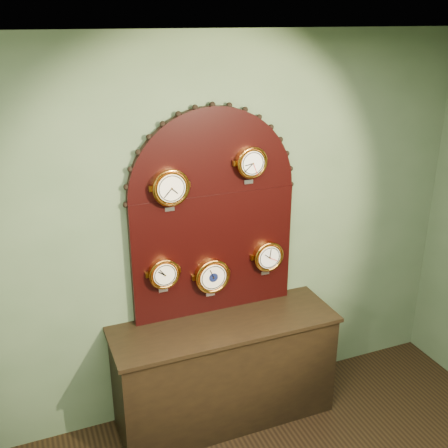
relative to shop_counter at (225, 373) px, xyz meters
name	(u,v)px	position (x,y,z in m)	size (l,w,h in m)	color
wall_back	(211,236)	(0.00, 0.27, 1.00)	(4.00, 4.00, 0.00)	#4F6646
shop_counter	(225,373)	(0.00, 0.00, 0.00)	(1.60, 0.50, 0.80)	black
display_board	(213,208)	(0.00, 0.22, 1.23)	(1.26, 0.06, 1.53)	black
roman_clock	(170,187)	(-0.32, 0.15, 1.44)	(0.25, 0.08, 0.30)	orange
arabic_clock	(251,162)	(0.25, 0.15, 1.54)	(0.22, 0.08, 0.27)	orange
hygrometer	(164,273)	(-0.39, 0.15, 0.83)	(0.22, 0.08, 0.27)	orange
barometer	(212,276)	(-0.04, 0.15, 0.74)	(0.26, 0.08, 0.31)	orange
tide_clock	(268,256)	(0.40, 0.15, 0.82)	(0.23, 0.08, 0.28)	orange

